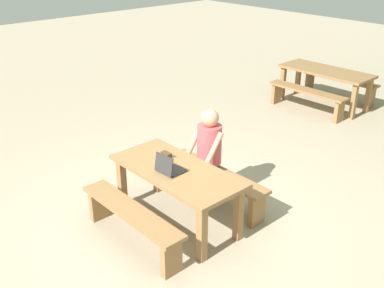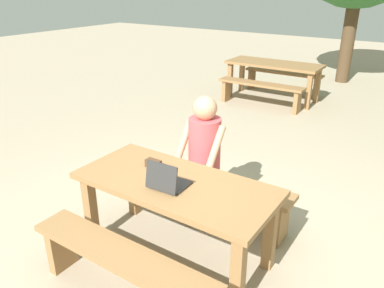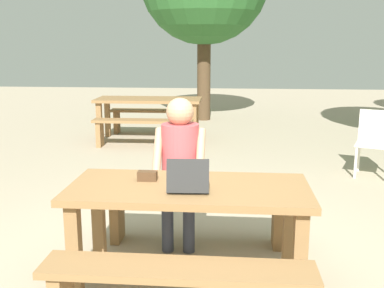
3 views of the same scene
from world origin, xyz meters
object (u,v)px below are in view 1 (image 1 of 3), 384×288
at_px(picnic_table_front, 177,178).
at_px(laptop, 169,168).
at_px(picnic_table_mid, 325,75).
at_px(small_pouch, 166,155).
at_px(person_seated, 208,148).

distance_m(picnic_table_front, laptop, 0.21).
bearing_deg(picnic_table_mid, laptop, -77.33).
relative_size(picnic_table_front, laptop, 5.76).
xyz_separation_m(small_pouch, picnic_table_mid, (-0.89, 4.95, -0.13)).
xyz_separation_m(picnic_table_front, picnic_table_mid, (-1.20, 5.05, 0.02)).
bearing_deg(person_seated, small_pouch, -108.19).
xyz_separation_m(laptop, picnic_table_mid, (-1.21, 5.17, -0.16)).
bearing_deg(picnic_table_mid, small_pouch, -80.35).
bearing_deg(laptop, person_seated, -82.32).
bearing_deg(person_seated, laptop, -79.27).
relative_size(picnic_table_front, small_pouch, 12.13).
height_order(laptop, person_seated, person_seated).
bearing_deg(small_pouch, picnic_table_mid, 100.16).
height_order(small_pouch, picnic_table_mid, small_pouch).
bearing_deg(person_seated, picnic_table_front, -78.08).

